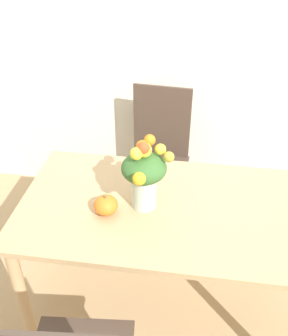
% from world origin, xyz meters
% --- Properties ---
extents(ground_plane, '(12.00, 12.00, 0.00)m').
position_xyz_m(ground_plane, '(0.00, 0.00, 0.00)').
color(ground_plane, tan).
extents(wall_back, '(8.00, 0.06, 2.70)m').
position_xyz_m(wall_back, '(0.00, 1.16, 1.35)').
color(wall_back, silver).
rests_on(wall_back, ground_plane).
extents(dining_table, '(1.46, 0.83, 0.76)m').
position_xyz_m(dining_table, '(0.00, 0.00, 0.66)').
color(dining_table, tan).
rests_on(dining_table, ground_plane).
extents(flower_vase, '(0.25, 0.27, 0.37)m').
position_xyz_m(flower_vase, '(-0.11, -0.01, 0.95)').
color(flower_vase, '#B2CCBC').
rests_on(flower_vase, dining_table).
extents(pumpkin, '(0.12, 0.12, 0.11)m').
position_xyz_m(pumpkin, '(-0.28, -0.09, 0.81)').
color(pumpkin, orange).
rests_on(pumpkin, dining_table).
extents(dining_chair_near_window, '(0.45, 0.45, 1.00)m').
position_xyz_m(dining_chair_near_window, '(-0.13, 0.80, 0.51)').
color(dining_chair_near_window, '#47382D').
rests_on(dining_chair_near_window, ground_plane).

